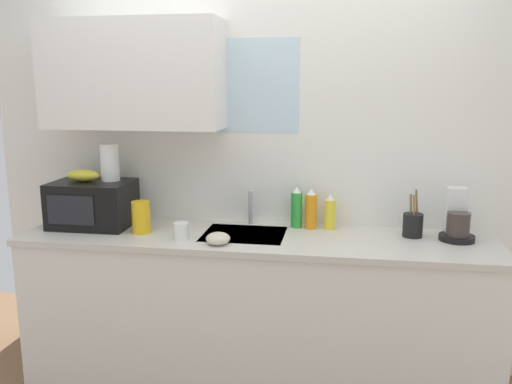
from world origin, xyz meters
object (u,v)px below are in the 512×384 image
at_px(dish_soap_bottle_orange, 311,210).
at_px(cereal_canister, 141,217).
at_px(banana_bunch, 83,175).
at_px(paper_towel_roll, 110,162).
at_px(coffee_maker, 457,221).
at_px(mug_white, 181,231).
at_px(small_bowl, 218,238).
at_px(dish_soap_bottle_yellow, 330,213).
at_px(utensil_crock, 413,224).
at_px(dish_soap_bottle_green, 296,208).
at_px(microwave, 93,204).

relative_size(dish_soap_bottle_orange, cereal_canister, 1.30).
xyz_separation_m(banana_bunch, paper_towel_roll, (0.15, 0.05, 0.08)).
bearing_deg(coffee_maker, dish_soap_bottle_orange, 173.12).
height_order(mug_white, small_bowl, mug_white).
height_order(dish_soap_bottle_yellow, cereal_canister, dish_soap_bottle_yellow).
xyz_separation_m(dish_soap_bottle_orange, utensil_crock, (0.57, -0.09, -0.04)).
height_order(cereal_canister, utensil_crock, utensil_crock).
bearing_deg(small_bowl, dish_soap_bottle_green, 47.44).
height_order(dish_soap_bottle_yellow, utensil_crock, utensil_crock).
relative_size(paper_towel_roll, dish_soap_bottle_orange, 0.93).
height_order(dish_soap_bottle_yellow, mug_white, dish_soap_bottle_yellow).
distance_m(paper_towel_roll, dish_soap_bottle_orange, 1.23).
height_order(dish_soap_bottle_green, utensil_crock, utensil_crock).
xyz_separation_m(coffee_maker, cereal_canister, (-1.75, -0.16, -0.01)).
height_order(coffee_maker, small_bowl, coffee_maker).
distance_m(coffee_maker, dish_soap_bottle_yellow, 0.70).
bearing_deg(dish_soap_bottle_orange, paper_towel_roll, -174.95).
bearing_deg(dish_soap_bottle_orange, dish_soap_bottle_green, 174.28).
distance_m(microwave, mug_white, 0.64).
xyz_separation_m(microwave, cereal_canister, (0.34, -0.10, -0.04)).
xyz_separation_m(dish_soap_bottle_yellow, cereal_canister, (-1.06, -0.26, -0.01)).
bearing_deg(dish_soap_bottle_green, utensil_crock, -8.12).
xyz_separation_m(dish_soap_bottle_green, dish_soap_bottle_yellow, (0.20, -0.01, -0.02)).
bearing_deg(dish_soap_bottle_green, coffee_maker, -6.77).
relative_size(microwave, mug_white, 4.84).
relative_size(paper_towel_roll, utensil_crock, 0.82).
bearing_deg(dish_soap_bottle_green, dish_soap_bottle_yellow, -2.01).
distance_m(utensil_crock, small_bowl, 1.09).
distance_m(paper_towel_roll, utensil_crock, 1.79).
xyz_separation_m(dish_soap_bottle_yellow, mug_white, (-0.80, -0.35, -0.05)).
relative_size(microwave, small_bowl, 3.54).
bearing_deg(coffee_maker, small_bowl, -166.34).
relative_size(banana_bunch, dish_soap_bottle_green, 0.82).
height_order(coffee_maker, dish_soap_bottle_orange, coffee_maker).
bearing_deg(paper_towel_roll, banana_bunch, -161.57).
distance_m(banana_bunch, small_bowl, 0.95).
distance_m(microwave, small_bowl, 0.87).
bearing_deg(paper_towel_roll, coffee_maker, 0.24).
bearing_deg(microwave, banana_bunch, 178.20).
relative_size(banana_bunch, cereal_canister, 1.09).
relative_size(mug_white, small_bowl, 0.73).
bearing_deg(microwave, dish_soap_bottle_yellow, 6.44).
height_order(banana_bunch, dish_soap_bottle_green, banana_bunch).
distance_m(microwave, dish_soap_bottle_orange, 1.30).
distance_m(cereal_canister, utensil_crock, 1.53).
xyz_separation_m(microwave, banana_bunch, (-0.05, 0.00, 0.17)).
height_order(microwave, paper_towel_roll, paper_towel_roll).
xyz_separation_m(paper_towel_roll, cereal_canister, (0.24, -0.15, -0.29)).
xyz_separation_m(dish_soap_bottle_green, dish_soap_bottle_orange, (0.09, -0.01, -0.00)).
bearing_deg(dish_soap_bottle_orange, mug_white, -153.28).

